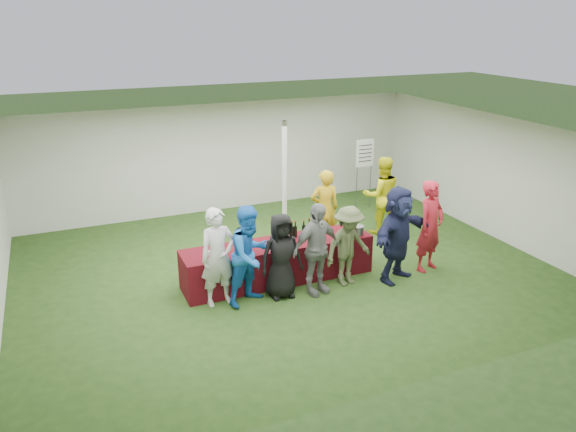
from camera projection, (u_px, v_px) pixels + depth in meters
name	position (u px, v px, depth m)	size (l,w,h in m)	color
ground	(285.00, 270.00, 11.01)	(60.00, 60.00, 0.00)	#284719
tent	(285.00, 185.00, 11.77)	(10.00, 10.00, 10.00)	white
serving_table	(278.00, 261.00, 10.49)	(3.60, 0.80, 0.75)	#58090C
wine_bottles	(304.00, 230.00, 10.65)	(0.58, 0.15, 0.32)	black
wine_glasses	(257.00, 246.00, 9.93)	(2.76, 0.14, 0.16)	silver
water_bottle	(281.00, 235.00, 10.42)	(0.07, 0.07, 0.23)	silver
bar_towel	(353.00, 229.00, 10.99)	(0.25, 0.18, 0.03)	white
dump_bucket	(358.00, 230.00, 10.71)	(0.23, 0.23, 0.18)	slate
wine_list_sign	(365.00, 158.00, 14.07)	(0.50, 0.03, 1.80)	slate
staff_pourer	(325.00, 209.00, 11.85)	(0.62, 0.41, 1.70)	gold
staff_back	(382.00, 195.00, 12.61)	(0.86, 0.67, 1.78)	yellow
customer_0	(218.00, 257.00, 9.47)	(0.63, 0.42, 1.73)	silver
customer_1	(250.00, 255.00, 9.51)	(0.86, 0.67, 1.76)	blue
customer_2	(281.00, 256.00, 9.76)	(0.75, 0.49, 1.54)	black
customer_3	(316.00, 249.00, 9.84)	(0.99, 0.41, 1.69)	slate
customer_4	(348.00, 246.00, 10.20)	(0.98, 0.56, 1.51)	#4C5532
customer_5	(398.00, 234.00, 10.34)	(1.69, 0.54, 1.82)	#1A1E3F
customer_6	(430.00, 226.00, 10.75)	(0.66, 0.43, 1.80)	#AA1927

